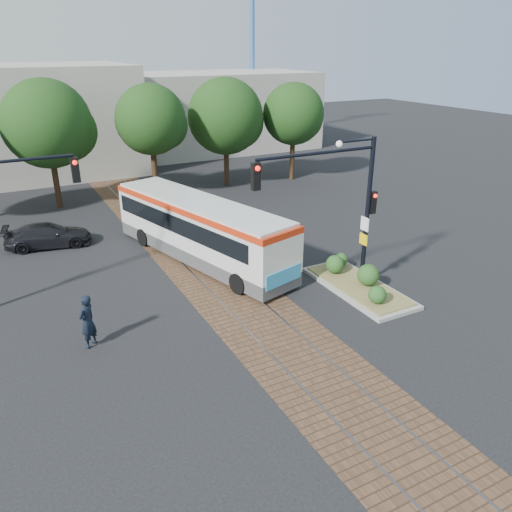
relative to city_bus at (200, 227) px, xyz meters
The scene contains 10 objects.
ground 5.23m from the city_bus, 92.51° to the right, with size 120.00×120.00×0.00m, color black.
trackbed 1.88m from the city_bus, 102.59° to the right, with size 3.60×40.00×0.02m.
tree_row 11.94m from the city_bus, 85.04° to the left, with size 26.40×5.60×7.67m.
warehouses 23.88m from the city_bus, 91.80° to the left, with size 40.00×13.00×8.00m.
crane 35.28m from the city_bus, 58.50° to the left, with size 8.00×0.50×18.00m.
city_bus is the anchor object (origin of this frame).
traffic_island 7.57m from the city_bus, 51.93° to the right, with size 2.20×5.20×1.13m.
signal_pole_main 7.30m from the city_bus, 57.79° to the right, with size 5.49×0.46×6.00m.
officer 8.00m from the city_bus, 139.71° to the right, with size 0.69×0.45×1.89m, color black.
parked_car 8.01m from the city_bus, 140.57° to the left, with size 1.66×4.09×1.19m, color black.
Camera 1 is at (-7.59, -15.42, 9.36)m, focal length 35.00 mm.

